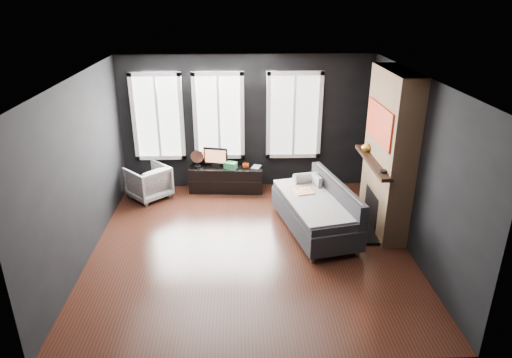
{
  "coord_description": "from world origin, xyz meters",
  "views": [
    {
      "loc": [
        -0.18,
        -6.36,
        3.84
      ],
      "look_at": [
        0.1,
        0.3,
        1.05
      ],
      "focal_mm": 32.0,
      "sensor_mm": 36.0,
      "label": 1
    }
  ],
  "objects_px": {
    "book": "(252,162)",
    "mantel_vase": "(367,146)",
    "media_console": "(226,179)",
    "mug": "(246,165)",
    "sofa": "(315,208)",
    "armchair": "(148,181)",
    "monitor": "(216,156)"
  },
  "relations": [
    {
      "from": "sofa",
      "to": "armchair",
      "type": "distance_m",
      "value": 3.39
    },
    {
      "from": "book",
      "to": "armchair",
      "type": "bearing_deg",
      "value": -172.2
    },
    {
      "from": "mug",
      "to": "armchair",
      "type": "bearing_deg",
      "value": -173.7
    },
    {
      "from": "armchair",
      "to": "book",
      "type": "relative_size",
      "value": 3.28
    },
    {
      "from": "media_console",
      "to": "sofa",
      "type": "bearing_deg",
      "value": -44.82
    },
    {
      "from": "monitor",
      "to": "mug",
      "type": "height_order",
      "value": "monitor"
    },
    {
      "from": "media_console",
      "to": "book",
      "type": "distance_m",
      "value": 0.65
    },
    {
      "from": "monitor",
      "to": "armchair",
      "type": "bearing_deg",
      "value": -151.89
    },
    {
      "from": "armchair",
      "to": "mug",
      "type": "xyz_separation_m",
      "value": [
        1.92,
        0.21,
        0.21
      ]
    },
    {
      "from": "armchair",
      "to": "media_console",
      "type": "height_order",
      "value": "armchair"
    },
    {
      "from": "mantel_vase",
      "to": "book",
      "type": "bearing_deg",
      "value": 148.66
    },
    {
      "from": "media_console",
      "to": "monitor",
      "type": "height_order",
      "value": "monitor"
    },
    {
      "from": "sofa",
      "to": "monitor",
      "type": "xyz_separation_m",
      "value": [
        -1.73,
        1.81,
        0.3
      ]
    },
    {
      "from": "sofa",
      "to": "mantel_vase",
      "type": "xyz_separation_m",
      "value": [
        0.95,
        0.57,
        0.88
      ]
    },
    {
      "from": "sofa",
      "to": "book",
      "type": "xyz_separation_m",
      "value": [
        -0.99,
        1.75,
        0.19
      ]
    },
    {
      "from": "book",
      "to": "monitor",
      "type": "bearing_deg",
      "value": 175.71
    },
    {
      "from": "mantel_vase",
      "to": "sofa",
      "type": "bearing_deg",
      "value": -149.13
    },
    {
      "from": "sofa",
      "to": "mug",
      "type": "height_order",
      "value": "sofa"
    },
    {
      "from": "book",
      "to": "mantel_vase",
      "type": "xyz_separation_m",
      "value": [
        1.94,
        -1.18,
        0.7
      ]
    },
    {
      "from": "monitor",
      "to": "mug",
      "type": "bearing_deg",
      "value": 1.96
    },
    {
      "from": "monitor",
      "to": "book",
      "type": "height_order",
      "value": "monitor"
    },
    {
      "from": "book",
      "to": "mantel_vase",
      "type": "height_order",
      "value": "mantel_vase"
    },
    {
      "from": "armchair",
      "to": "media_console",
      "type": "relative_size",
      "value": 0.49
    },
    {
      "from": "armchair",
      "to": "media_console",
      "type": "distance_m",
      "value": 1.56
    },
    {
      "from": "media_console",
      "to": "mug",
      "type": "distance_m",
      "value": 0.51
    },
    {
      "from": "book",
      "to": "mantel_vase",
      "type": "distance_m",
      "value": 2.38
    },
    {
      "from": "armchair",
      "to": "mantel_vase",
      "type": "height_order",
      "value": "mantel_vase"
    },
    {
      "from": "media_console",
      "to": "mug",
      "type": "relative_size",
      "value": 11.55
    },
    {
      "from": "sofa",
      "to": "monitor",
      "type": "relative_size",
      "value": 4.06
    },
    {
      "from": "book",
      "to": "media_console",
      "type": "bearing_deg",
      "value": 179.13
    },
    {
      "from": "armchair",
      "to": "mug",
      "type": "height_order",
      "value": "armchair"
    },
    {
      "from": "media_console",
      "to": "monitor",
      "type": "xyz_separation_m",
      "value": [
        -0.21,
        0.05,
        0.48
      ]
    }
  ]
}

